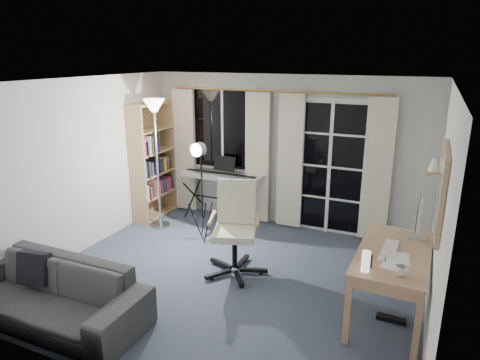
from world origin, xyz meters
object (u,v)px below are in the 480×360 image
object	(u,v)px
studio_light	(199,161)
torchiere_lamp	(155,126)
desk	(393,260)
monitor	(420,214)
keyboard_piano	(222,177)
office_chair	(236,219)
bookshelf	(151,164)
sofa	(48,284)
mug	(401,270)

from	to	relation	value
studio_light	torchiere_lamp	bearing A→B (deg)	177.81
desk	monitor	xyz separation A→B (m)	(0.20, 0.45, 0.37)
keyboard_piano	office_chair	xyz separation A→B (m)	(0.91, -1.43, -0.07)
bookshelf	sofa	size ratio (longest dim) A/B	0.93
bookshelf	keyboard_piano	world-z (taller)	bookshelf
keyboard_piano	monitor	xyz separation A→B (m)	(3.03, -1.27, 0.27)
keyboard_piano	desk	xyz separation A→B (m)	(2.83, -1.72, -0.11)
torchiere_lamp	studio_light	xyz separation A→B (m)	(0.86, -0.19, -0.42)
mug	studio_light	bearing A→B (deg)	154.41
keyboard_piano	monitor	size ratio (longest dim) A/B	2.58
torchiere_lamp	desk	world-z (taller)	torchiere_lamp
monitor	office_chair	bearing A→B (deg)	-174.25
desk	mug	xyz separation A→B (m)	(0.10, -0.50, 0.15)
keyboard_piano	monitor	world-z (taller)	monitor
bookshelf	desk	distance (m)	4.26
mug	keyboard_piano	bearing A→B (deg)	142.91
monitor	mug	size ratio (longest dim) A/B	4.40
torchiere_lamp	mug	distance (m)	4.12
torchiere_lamp	office_chair	size ratio (longest dim) A/B	1.74
bookshelf	monitor	bearing A→B (deg)	-13.29
desk	sofa	xyz separation A→B (m)	(-3.22, -1.53, -0.24)
sofa	mug	bearing A→B (deg)	17.08
studio_light	sofa	world-z (taller)	studio_light
office_chair	torchiere_lamp	bearing A→B (deg)	137.02
office_chair	sofa	distance (m)	2.25
studio_light	monitor	xyz separation A→B (m)	(2.96, -0.42, -0.20)
studio_light	monitor	world-z (taller)	studio_light
studio_light	desk	bearing A→B (deg)	-7.26
torchiere_lamp	bookshelf	bearing A→B (deg)	136.75
bookshelf	monitor	world-z (taller)	bookshelf
office_chair	mug	xyz separation A→B (m)	(2.02, -0.79, 0.12)
studio_light	monitor	distance (m)	2.99
torchiere_lamp	office_chair	bearing A→B (deg)	-24.40
desk	sofa	size ratio (longest dim) A/B	0.67
bookshelf	sofa	xyz separation A→B (m)	(0.79, -2.95, -0.51)
monitor	mug	distance (m)	0.98
office_chair	sofa	bearing A→B (deg)	-144.08
desk	monitor	size ratio (longest dim) A/B	2.62
keyboard_piano	monitor	bearing A→B (deg)	-22.46
office_chair	keyboard_piano	bearing A→B (deg)	103.97
torchiere_lamp	monitor	size ratio (longest dim) A/B	3.80
bookshelf	keyboard_piano	distance (m)	1.22
keyboard_piano	office_chair	bearing A→B (deg)	-57.20
studio_light	desk	distance (m)	2.95
studio_light	sofa	size ratio (longest dim) A/B	0.73
sofa	office_chair	bearing A→B (deg)	54.37
office_chair	monitor	world-z (taller)	monitor
torchiere_lamp	monitor	world-z (taller)	torchiere_lamp
mug	office_chair	bearing A→B (deg)	158.66
desk	monitor	bearing A→B (deg)	67.83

